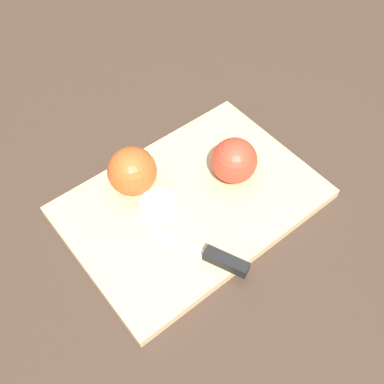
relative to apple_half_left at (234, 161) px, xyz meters
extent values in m
plane|color=#38281E|center=(0.09, 0.01, -0.06)|extent=(4.00, 4.00, 0.00)
cube|color=tan|center=(0.09, 0.01, -0.05)|extent=(0.47, 0.36, 0.02)
sphere|color=red|center=(0.00, 0.00, 0.00)|extent=(0.08, 0.08, 0.08)
cylinder|color=beige|center=(0.00, -0.01, 0.00)|extent=(0.07, 0.02, 0.08)
sphere|color=#AD4C1E|center=(0.16, -0.07, 0.00)|extent=(0.08, 0.08, 0.08)
cylinder|color=beige|center=(0.16, -0.06, 0.00)|extent=(0.07, 0.05, 0.08)
cube|color=silver|center=(0.15, 0.07, -0.04)|extent=(0.07, 0.09, 0.00)
cube|color=black|center=(0.11, 0.14, -0.03)|extent=(0.06, 0.07, 0.02)
cylinder|color=beige|center=(0.15, -0.01, -0.04)|extent=(0.07, 0.07, 0.01)
camera|label=1|loc=(0.32, 0.40, 0.59)|focal=42.00mm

